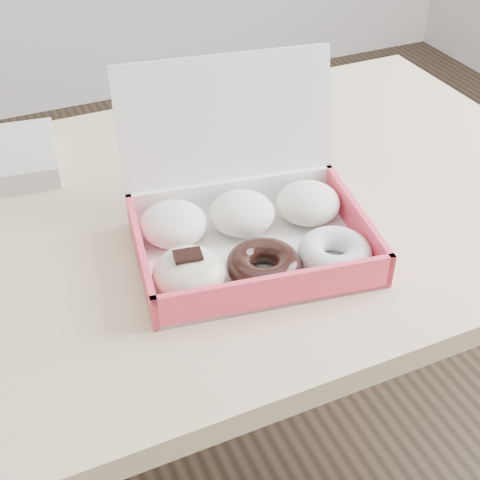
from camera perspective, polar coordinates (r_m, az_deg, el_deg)
name	(u,v)px	position (r m, az deg, el deg)	size (l,w,h in m)	color
ground	(236,465)	(1.65, -0.35, -18.65)	(4.00, 4.00, 0.00)	black
table	(235,237)	(1.15, -0.47, 0.26)	(1.20, 0.80, 0.75)	#D5BF8C
donut_box	(246,226)	(0.98, 0.55, 1.24)	(0.38, 0.35, 0.24)	white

